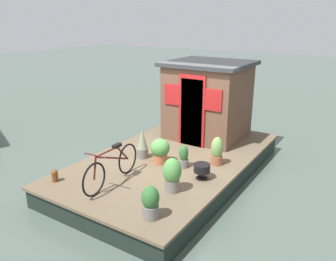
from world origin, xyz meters
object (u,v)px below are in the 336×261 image
Objects in this scene: potted_plant_rosemary at (160,150)px; mooring_bollard at (55,175)px; houseboat_cabin at (208,100)px; potted_plant_fern at (150,202)px; potted_plant_lavender at (172,174)px; bicycle at (112,166)px; potted_plant_ivy at (184,157)px; charcoal_grill at (202,169)px; potted_plant_basil at (142,144)px; potted_plant_mint at (217,151)px.

potted_plant_rosemary reaches higher than mooring_bollard.
mooring_bollard is at bearing 162.47° from houseboat_cabin.
potted_plant_fern is (-4.13, -1.06, -0.74)m from houseboat_cabin.
potted_plant_lavender is at bearing -164.60° from houseboat_cabin.
potted_plant_fern is (-0.59, -1.34, -0.08)m from bicycle.
potted_plant_ivy is 2.68m from mooring_bollard.
charcoal_grill is (-0.29, -0.59, -0.01)m from potted_plant_ivy.
charcoal_grill is at bearing -98.23° from potted_plant_basil.
houseboat_cabin is 2.35m from potted_plant_basil.
potted_plant_basil is at bearing 55.21° from potted_plant_lavender.
mooring_bollard is (-2.49, 2.35, -0.17)m from potted_plant_mint.
mooring_bollard is (-1.68, 2.40, -0.09)m from charcoal_grill.
potted_plant_lavender reaches higher than potted_plant_mint.
charcoal_grill is 2.93m from mooring_bollard.
potted_plant_lavender reaches higher than potted_plant_fern.
potted_plant_basil is (1.00, 1.44, -0.01)m from potted_plant_lavender.
bicycle is 1.35m from potted_plant_rosemary.
charcoal_grill is (-0.81, -0.05, -0.09)m from potted_plant_mint.
charcoal_grill is at bearing -1.37° from potted_plant_fern.
houseboat_cabin is 6.26× the size of charcoal_grill.
bicycle is at bearing 151.01° from potted_plant_ivy.
potted_plant_basil is (-2.18, 0.56, -0.69)m from houseboat_cabin.
houseboat_cabin reaches higher than potted_plant_basil.
charcoal_grill is (-0.20, -1.15, -0.08)m from potted_plant_rosemary.
potted_plant_ivy is (2.01, 0.55, -0.05)m from potted_plant_fern.
houseboat_cabin is at bearing 15.40° from potted_plant_lavender.
houseboat_cabin reaches higher than potted_plant_rosemary.
potted_plant_lavender is 0.80m from charcoal_grill.
potted_plant_fern is at bearing -90.83° from mooring_bollard.
bicycle is at bearing 145.55° from potted_plant_mint.
potted_plant_lavender is 2.36m from mooring_bollard.
houseboat_cabin reaches higher than bicycle.
potted_plant_fern is 0.81× the size of potted_plant_basil.
potted_plant_ivy is 1.51× the size of charcoal_grill.
potted_plant_fern is at bearing -113.86° from bicycle.
potted_plant_lavender is 1.75m from potted_plant_basil.
bicycle reaches higher than potted_plant_fern.
potted_plant_basil reaches higher than potted_plant_rosemary.
houseboat_cabin is 3.27× the size of potted_plant_mint.
charcoal_grill is at bearing -176.24° from potted_plant_mint.
potted_plant_basil is 2.06m from mooring_bollard.
potted_plant_ivy is (1.05, 0.36, -0.11)m from potted_plant_lavender.
potted_plant_rosemary is at bearing 43.78° from potted_plant_lavender.
houseboat_cabin is at bearing 24.57° from charcoal_grill.
bicycle is (-3.54, 0.27, -0.66)m from houseboat_cabin.
bicycle is 2.69× the size of potted_plant_mint.
potted_plant_fern is at bearing -140.25° from potted_plant_basil.
potted_plant_mint is 1.71m from potted_plant_basil.
potted_plant_mint is (2.52, 0.01, 0.02)m from potted_plant_fern.
potted_plant_lavender is at bearing 11.25° from potted_plant_fern.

